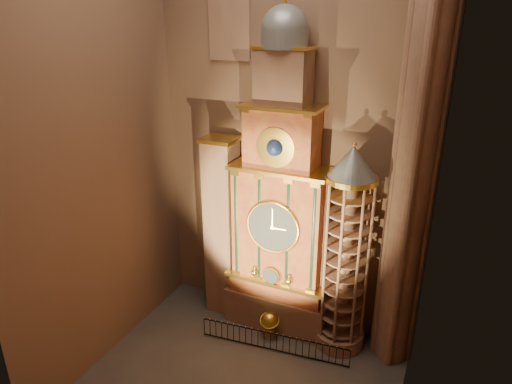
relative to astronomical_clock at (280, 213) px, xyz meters
The scene contains 11 objects.
floor 8.32m from the astronomical_clock, 90.00° to the right, with size 14.00×14.00×0.00m, color #383330.
wall_back 4.45m from the astronomical_clock, 90.00° to the left, with size 22.00×22.00×0.00m, color brown.
wall_left 9.61m from the astronomical_clock, 144.66° to the right, with size 22.00×22.00×0.00m, color brown.
wall_right 9.61m from the astronomical_clock, 35.34° to the right, with size 22.00×22.00×0.00m, color brown.
astronomical_clock is the anchor object (origin of this frame).
portrait_tower 3.73m from the astronomical_clock, behind, with size 1.80×1.60×10.20m.
stair_turret 3.78m from the astronomical_clock, ahead, with size 2.50×2.50×10.80m.
gothic_pier 7.48m from the astronomical_clock, ahead, with size 2.04×2.04×22.00m.
stained_glass_window 10.37m from the astronomical_clock, 163.43° to the left, with size 2.20×0.14×5.20m.
celestial_globe 5.94m from the astronomical_clock, 88.13° to the right, with size 1.21×1.17×1.50m.
iron_railing 6.56m from the astronomical_clock, 73.88° to the right, with size 7.63×0.84×1.05m.
Camera 1 is at (7.60, -14.68, 16.05)m, focal length 32.00 mm.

